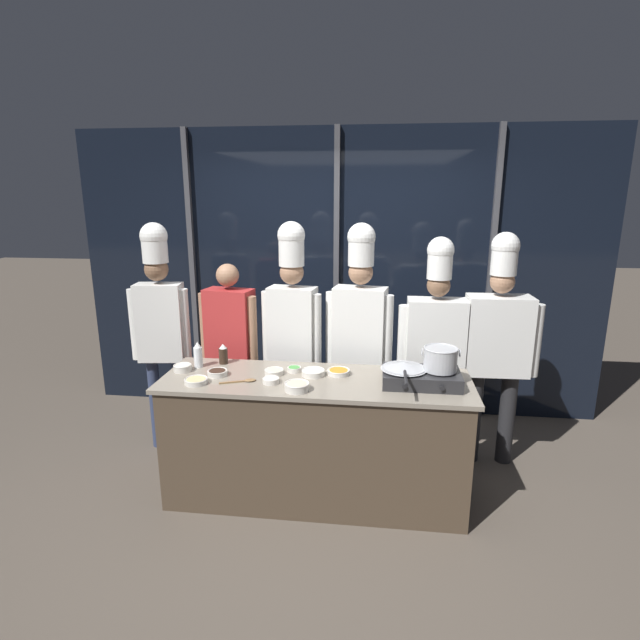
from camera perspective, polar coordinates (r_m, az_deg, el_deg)
ground_plane at (r=3.83m, az=-0.48°, el=-19.30°), size 24.00×24.00×0.00m
window_wall_back at (r=4.79m, az=1.91°, el=5.13°), size 4.99×0.09×2.70m
demo_counter at (r=3.60m, az=-0.50°, el=-13.37°), size 2.11×0.67×0.89m
portable_stove at (r=3.37m, az=11.49°, el=-6.42°), size 0.51×0.33×0.10m
frying_pan at (r=3.33m, az=9.56°, el=-5.18°), size 0.30×0.53×0.05m
stock_pot at (r=3.34m, az=13.60°, el=-4.31°), size 0.25×0.22×0.15m
squeeze_bottle_soy at (r=3.75m, az=-10.99°, el=-3.86°), size 0.07×0.07×0.15m
squeeze_bottle_clear at (r=3.71m, az=-13.76°, el=-3.91°), size 0.06×0.06×0.19m
prep_bowl_soy_glaze at (r=3.54m, az=-11.65°, el=-5.89°), size 0.14×0.14×0.04m
prep_bowl_chicken at (r=3.21m, az=-2.66°, el=-7.55°), size 0.16×0.16×0.05m
prep_bowl_carrots at (r=3.49m, az=2.14°, el=-5.91°), size 0.16×0.16×0.04m
prep_bowl_ginger at (r=3.43m, az=-13.98°, el=-6.74°), size 0.16×0.16×0.04m
prep_bowl_scallions at (r=3.54m, az=-2.96°, el=-5.61°), size 0.10×0.10×0.04m
prep_bowl_garlic at (r=3.68m, az=-15.44°, el=-5.24°), size 0.13×0.13×0.05m
prep_bowl_noodles at (r=3.50m, az=-5.27°, el=-5.87°), size 0.13×0.13×0.04m
prep_bowl_bean_sprouts at (r=3.47m, az=-0.78°, el=-5.98°), size 0.16×0.16×0.04m
prep_bowl_rice at (r=3.35m, az=-5.64°, el=-6.85°), size 0.11×0.11×0.04m
serving_spoon_slotted at (r=3.40m, az=-8.56°, el=-6.88°), size 0.24×0.12×0.02m
chef_head at (r=4.23m, az=-17.79°, el=0.34°), size 0.48×0.24×1.90m
person_guest at (r=4.12m, az=-10.21°, el=-2.19°), size 0.49×0.26×1.58m
chef_sous at (r=3.93m, az=-3.18°, el=-0.04°), size 0.48×0.24×1.91m
chef_line at (r=3.89m, az=4.55°, el=-0.56°), size 0.52×0.27×1.90m
chef_pastry at (r=3.96m, az=13.05°, el=-2.14°), size 0.58×0.24×1.81m
chef_apprentice at (r=4.06m, az=19.59°, el=-2.05°), size 0.63×0.26×1.84m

